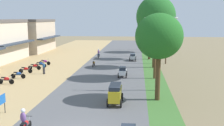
% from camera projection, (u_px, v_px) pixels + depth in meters
% --- Properties ---
extents(shophouse_far, '(9.91, 11.80, 6.90)m').
position_uv_depth(shophouse_far, '(28.00, 35.00, 56.48)').
color(shophouse_far, '#C6B299').
rests_on(shophouse_far, ground).
extents(parked_motorbike_second, '(1.80, 0.54, 0.94)m').
position_uv_depth(parked_motorbike_second, '(6.00, 80.00, 28.39)').
color(parked_motorbike_second, black).
rests_on(parked_motorbike_second, dirt_shoulder).
extents(parked_motorbike_third, '(1.80, 0.54, 0.94)m').
position_uv_depth(parked_motorbike_third, '(18.00, 74.00, 31.04)').
color(parked_motorbike_third, black).
rests_on(parked_motorbike_third, dirt_shoulder).
extents(parked_motorbike_fourth, '(1.80, 0.54, 0.94)m').
position_uv_depth(parked_motorbike_fourth, '(26.00, 69.00, 34.08)').
color(parked_motorbike_fourth, black).
rests_on(parked_motorbike_fourth, dirt_shoulder).
extents(parked_motorbike_fifth, '(1.80, 0.54, 0.94)m').
position_uv_depth(parked_motorbike_fifth, '(35.00, 66.00, 36.29)').
color(parked_motorbike_fifth, black).
rests_on(parked_motorbike_fifth, dirt_shoulder).
extents(parked_motorbike_sixth, '(1.80, 0.54, 0.94)m').
position_uv_depth(parked_motorbike_sixth, '(40.00, 64.00, 37.94)').
color(parked_motorbike_sixth, black).
rests_on(parked_motorbike_sixth, dirt_shoulder).
extents(parked_motorbike_seventh, '(1.80, 0.54, 0.94)m').
position_uv_depth(parked_motorbike_seventh, '(45.00, 62.00, 39.99)').
color(parked_motorbike_seventh, black).
rests_on(parked_motorbike_seventh, dirt_shoulder).
extents(street_signboard, '(0.06, 1.30, 1.50)m').
position_uv_depth(street_signboard, '(1.00, 102.00, 19.13)').
color(street_signboard, '#262628').
rests_on(street_signboard, dirt_shoulder).
extents(pedestrian_on_shoulder, '(0.41, 0.33, 1.62)m').
position_uv_depth(pedestrian_on_shoulder, '(44.00, 67.00, 33.47)').
color(pedestrian_on_shoulder, '#33333D').
rests_on(pedestrian_on_shoulder, dirt_shoulder).
extents(median_tree_nearest, '(4.02, 4.02, 7.48)m').
position_uv_depth(median_tree_nearest, '(159.00, 37.00, 22.04)').
color(median_tree_nearest, '#4C351E').
rests_on(median_tree_nearest, median_strip).
extents(median_tree_second, '(4.48, 4.48, 9.58)m').
position_uv_depth(median_tree_second, '(156.00, 17.00, 29.96)').
color(median_tree_second, '#4C351E').
rests_on(median_tree_second, median_strip).
extents(median_tree_third, '(3.87, 3.87, 9.35)m').
position_uv_depth(median_tree_third, '(155.00, 16.00, 36.88)').
color(median_tree_third, '#4C351E').
rests_on(median_tree_third, median_strip).
extents(median_tree_fourth, '(3.44, 3.44, 9.28)m').
position_uv_depth(median_tree_fourth, '(150.00, 18.00, 44.62)').
color(median_tree_fourth, '#4C351E').
rests_on(median_tree_fourth, median_strip).
extents(median_tree_fifth, '(4.40, 4.40, 8.57)m').
position_uv_depth(median_tree_fifth, '(148.00, 24.00, 54.08)').
color(median_tree_fifth, '#4C351E').
rests_on(median_tree_fifth, median_strip).
extents(streetlamp_near, '(3.16, 0.20, 7.28)m').
position_uv_depth(streetlamp_near, '(160.00, 48.00, 25.26)').
color(streetlamp_near, gray).
rests_on(streetlamp_near, median_strip).
extents(streetlamp_mid, '(3.16, 0.20, 8.14)m').
position_uv_depth(streetlamp_mid, '(150.00, 31.00, 48.61)').
color(streetlamp_mid, gray).
rests_on(streetlamp_mid, median_strip).
extents(streetlamp_far, '(3.16, 0.20, 8.28)m').
position_uv_depth(streetlamp_far, '(148.00, 29.00, 58.65)').
color(streetlamp_far, gray).
rests_on(streetlamp_far, median_strip).
extents(utility_pole_near, '(1.80, 0.20, 9.27)m').
position_uv_depth(utility_pole_near, '(167.00, 33.00, 40.68)').
color(utility_pole_near, brown).
rests_on(utility_pole_near, ground).
extents(car_van_yellow, '(1.19, 2.41, 1.67)m').
position_uv_depth(car_van_yellow, '(115.00, 93.00, 21.66)').
color(car_van_yellow, gold).
rests_on(car_van_yellow, road_strip).
extents(car_hatchback_white, '(1.04, 2.00, 1.23)m').
position_uv_depth(car_hatchback_white, '(123.00, 71.00, 31.85)').
color(car_hatchback_white, silver).
rests_on(car_hatchback_white, road_strip).
extents(car_sedan_silver, '(1.10, 2.26, 1.19)m').
position_uv_depth(car_sedan_silver, '(133.00, 57.00, 44.05)').
color(car_sedan_silver, '#B7BCC1').
rests_on(car_sedan_silver, road_strip).
extents(motorbike_foreground_rider, '(0.54, 1.80, 1.66)m').
position_uv_depth(motorbike_foreground_rider, '(24.00, 122.00, 16.04)').
color(motorbike_foreground_rider, black).
rests_on(motorbike_foreground_rider, road_strip).
extents(motorbike_ahead_second, '(0.54, 1.80, 0.94)m').
position_uv_depth(motorbike_ahead_second, '(94.00, 63.00, 38.72)').
color(motorbike_ahead_second, black).
rests_on(motorbike_ahead_second, road_strip).
extents(motorbike_ahead_third, '(0.54, 1.80, 1.66)m').
position_uv_depth(motorbike_ahead_third, '(99.00, 54.00, 47.08)').
color(motorbike_ahead_third, black).
rests_on(motorbike_ahead_third, road_strip).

